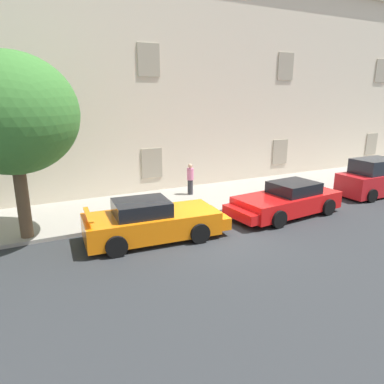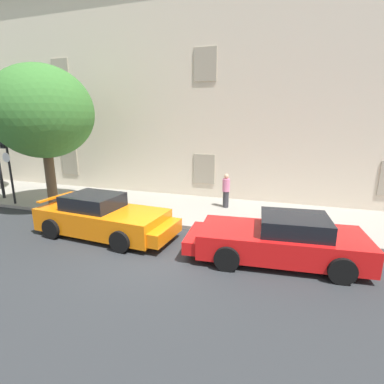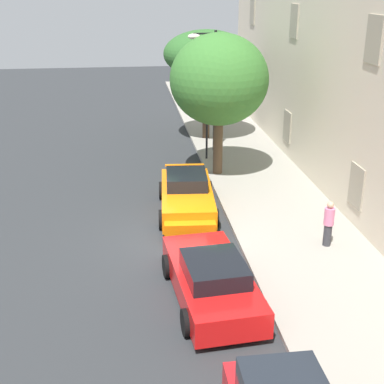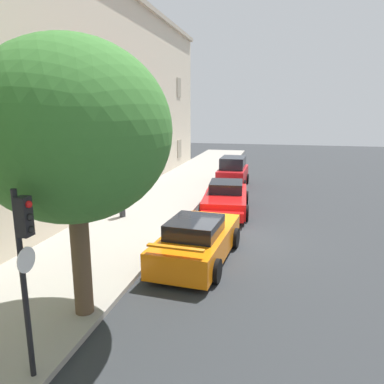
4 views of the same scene
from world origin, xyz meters
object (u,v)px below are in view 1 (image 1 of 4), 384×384
hatchback_parked (373,179)px  pedestrian_admiring (190,179)px  sportscar_red_lead (156,221)px  sportscar_yellow_flank (284,201)px  tree_midblock (11,115)px

hatchback_parked → pedestrian_admiring: (-8.40, 3.87, 0.08)m
hatchback_parked → pedestrian_admiring: size_ratio=2.35×
sportscar_red_lead → hatchback_parked: hatchback_parked is taller
hatchback_parked → pedestrian_admiring: bearing=155.3°
sportscar_red_lead → pedestrian_admiring: bearing=50.9°
sportscar_yellow_flank → tree_midblock: (-9.86, 1.92, 3.71)m
hatchback_parked → pedestrian_admiring: 9.25m
tree_midblock → pedestrian_admiring: tree_midblock is taller
sportscar_red_lead → pedestrian_admiring: (3.44, 4.23, 0.29)m
tree_midblock → hatchback_parked: bearing=-5.4°
sportscar_red_lead → pedestrian_admiring: pedestrian_admiring is taller
tree_midblock → pedestrian_admiring: 8.60m
hatchback_parked → sportscar_yellow_flank: bearing=-176.2°
sportscar_yellow_flank → tree_midblock: tree_midblock is taller
sportscar_red_lead → tree_midblock: 5.83m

